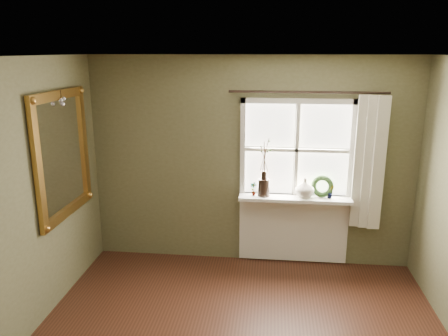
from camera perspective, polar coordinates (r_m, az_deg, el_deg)
ceiling at (r=2.99m, az=1.64°, el=14.21°), size 4.50×4.50×0.00m
wall_back at (r=5.46m, az=3.55°, el=0.82°), size 4.00×0.10×2.60m
window_frame at (r=5.35m, az=9.44°, el=2.33°), size 1.36×0.06×1.24m
window_sill at (r=5.40m, az=9.23°, el=-3.93°), size 1.36×0.26×0.04m
window_apron at (r=5.66m, az=8.99°, el=-7.78°), size 1.36×0.04×0.88m
dark_jug at (r=5.36m, az=5.22°, el=-2.54°), size 0.18×0.18×0.21m
cream_vase at (r=5.37m, az=10.51°, el=-2.57°), size 0.28×0.28×0.24m
wreath at (r=5.43m, az=12.70°, el=-2.65°), size 0.30×0.19×0.28m
potted_plant_left at (r=5.37m, az=3.87°, el=-2.74°), size 0.10×0.09×0.17m
potted_plant_right at (r=5.41m, az=13.74°, el=-3.02°), size 0.10×0.09×0.16m
curtain at (r=5.39m, az=18.38°, el=0.60°), size 0.36×0.12×1.59m
curtain_rod at (r=5.19m, az=10.93°, el=9.70°), size 1.84×0.03×0.03m
gilt_mirror at (r=4.96m, az=-20.32°, el=1.69°), size 0.10×1.14×1.36m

